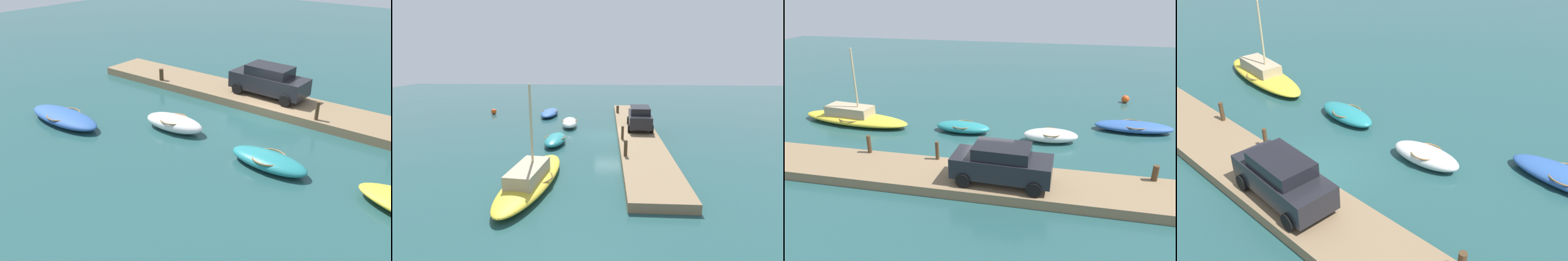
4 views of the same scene
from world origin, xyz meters
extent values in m
plane|color=#234C4C|center=(0.00, 0.00, 0.00)|extent=(84.00, 84.00, 0.00)
cube|color=#846B4C|center=(0.00, -2.02, 0.23)|extent=(24.70, 2.99, 0.46)
ellipsoid|color=teal|center=(-2.55, 4.07, 0.32)|extent=(3.49, 1.55, 0.65)
torus|color=olive|center=(-2.55, 4.07, 0.50)|extent=(1.54, 1.54, 0.07)
ellipsoid|color=white|center=(2.86, 3.65, 0.39)|extent=(3.25, 1.58, 0.79)
torus|color=olive|center=(2.86, 3.65, 0.61)|extent=(1.50, 1.50, 0.07)
ellipsoid|color=#2D569E|center=(7.92, 6.37, 0.31)|extent=(4.72, 1.65, 0.62)
ellipsoid|color=gold|center=(-9.91, 4.05, 0.32)|extent=(7.85, 2.88, 0.64)
torus|color=olive|center=(-9.91, 4.05, 0.49)|extent=(2.36, 2.36, 0.07)
cube|color=tan|center=(-10.29, 4.09, 0.84)|extent=(3.19, 1.60, 0.67)
cylinder|color=#C6B284|center=(-9.61, 4.02, 2.75)|extent=(0.12, 0.12, 4.48)
cylinder|color=#47331E|center=(-6.31, -0.77, 0.93)|extent=(0.21, 0.21, 0.94)
cylinder|color=#47331E|center=(-2.61, -0.77, 0.93)|extent=(0.19, 0.19, 0.94)
cube|color=black|center=(0.88, -2.31, 1.24)|extent=(4.42, 1.91, 0.91)
cube|color=black|center=(0.88, -2.31, 1.96)|extent=(2.50, 1.62, 0.53)
cylinder|color=black|center=(2.43, -1.53, 0.78)|extent=(0.65, 0.25, 0.64)
cylinder|color=black|center=(2.36, -3.24, 0.78)|extent=(0.65, 0.25, 0.64)
cylinder|color=black|center=(-0.61, -1.39, 0.78)|extent=(0.65, 0.25, 0.64)
cylinder|color=black|center=(-0.68, -3.10, 0.78)|extent=(0.65, 0.25, 0.64)
camera|label=1|loc=(-8.90, 17.51, 8.71)|focal=37.32mm
camera|label=2|loc=(-23.90, 0.42, 6.36)|focal=28.40mm
camera|label=3|loc=(2.87, -16.23, 8.64)|focal=33.14mm
camera|label=4|loc=(11.96, -9.25, 10.54)|focal=39.56mm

